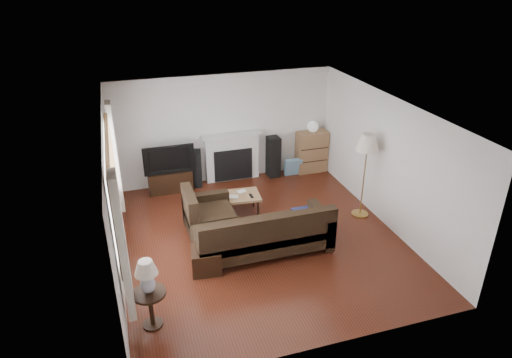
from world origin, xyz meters
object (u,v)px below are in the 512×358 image
object	(u,v)px
tv_stand	(170,180)
bookshelf	(312,152)
side_table	(151,309)
sectional_sofa	(263,231)
coffee_table	(233,205)
floor_lamp	(364,176)

from	to	relation	value
tv_stand	bookshelf	xyz separation A→B (m)	(3.43, 0.03, 0.27)
side_table	bookshelf	bearing A→B (deg)	44.57
sectional_sofa	side_table	distance (m)	2.42
bookshelf	side_table	distance (m)	5.97
coffee_table	tv_stand	bearing A→B (deg)	131.77
sectional_sofa	bookshelf	bearing A→B (deg)	53.04
coffee_table	side_table	bearing A→B (deg)	-119.38
sectional_sofa	coffee_table	distance (m)	1.46
bookshelf	coffee_table	xyz separation A→B (m)	(-2.36, -1.48, -0.29)
side_table	sectional_sofa	bearing A→B (deg)	31.74
coffee_table	side_table	size ratio (longest dim) A/B	1.87
bookshelf	sectional_sofa	distance (m)	3.65
bookshelf	floor_lamp	distance (m)	2.31
bookshelf	sectional_sofa	world-z (taller)	bookshelf
bookshelf	coffee_table	distance (m)	2.81
tv_stand	coffee_table	bearing A→B (deg)	-53.72
tv_stand	side_table	distance (m)	4.24
side_table	tv_stand	bearing A→B (deg)	78.82
tv_stand	sectional_sofa	distance (m)	3.14
tv_stand	side_table	world-z (taller)	side_table
tv_stand	sectional_sofa	world-z (taller)	sectional_sofa
coffee_table	side_table	world-z (taller)	side_table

